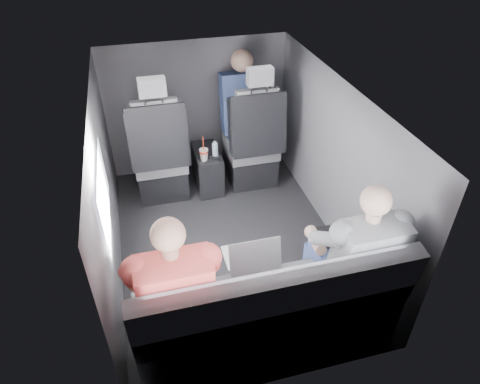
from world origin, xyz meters
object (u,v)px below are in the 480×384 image
object	(u,v)px
laptop_white	(175,264)
passenger_front_right	(242,104)
front_seat_left	(160,160)
passenger_rear_right	(353,255)
soda_cup	(204,154)
rear_bench	(268,318)
center_console	(208,169)
passenger_rear_left	(174,289)
front_seat_right	(252,148)
laptop_black	(345,235)
water_bottle	(215,150)
laptop_silver	(251,255)

from	to	relation	value
laptop_white	passenger_front_right	world-z (taller)	passenger_front_right
front_seat_left	passenger_rear_right	xyz separation A→B (m)	(1.03, -1.81, 0.22)
soda_cup	passenger_rear_right	size ratio (longest dim) A/B	0.21
rear_bench	center_console	bearing A→B (deg)	90.00
center_console	passenger_rear_left	world-z (taller)	passenger_rear_left
front_seat_right	passenger_rear_left	size ratio (longest dim) A/B	1.04
front_seat_left	laptop_white	xyz separation A→B (m)	(-0.06, -1.61, 0.23)
laptop_white	laptop_black	xyz separation A→B (m)	(1.12, -0.02, -0.00)
front_seat_right	center_console	distance (m)	0.49
front_seat_left	laptop_black	bearing A→B (deg)	-56.92
soda_cup	passenger_rear_left	size ratio (longest dim) A/B	0.21
soda_cup	passenger_rear_left	distance (m)	1.78
rear_bench	passenger_rear_right	xyz separation A→B (m)	(0.58, 0.10, 0.32)
laptop_white	passenger_front_right	distance (m)	2.08
rear_bench	laptop_black	bearing A→B (deg)	23.84
passenger_rear_left	passenger_front_right	size ratio (longest dim) A/B	1.43
water_bottle	passenger_rear_right	bearing A→B (deg)	-73.61
center_console	passenger_rear_right	bearing A→B (deg)	-72.60
water_bottle	passenger_rear_right	size ratio (longest dim) A/B	0.13
laptop_white	water_bottle	bearing A→B (deg)	69.71
center_console	soda_cup	world-z (taller)	soda_cup
water_bottle	laptop_black	distance (m)	1.67
front_seat_right	laptop_black	size ratio (longest dim) A/B	4.09
front_seat_left	passenger_rear_left	bearing A→B (deg)	-92.87
rear_bench	laptop_white	xyz separation A→B (m)	(-0.51, 0.29, 0.32)
passenger_rear_right	passenger_front_right	bearing A→B (deg)	94.65
center_console	passenger_rear_right	world-z (taller)	passenger_rear_right
passenger_rear_right	passenger_front_right	distance (m)	2.08
front_seat_left	rear_bench	distance (m)	1.96
rear_bench	laptop_black	distance (m)	0.74
water_bottle	laptop_silver	world-z (taller)	laptop_silver
center_console	soda_cup	bearing A→B (deg)	-109.84
center_console	passenger_front_right	size ratio (longest dim) A/B	0.56
rear_bench	laptop_white	world-z (taller)	rear_bench
passenger_rear_right	passenger_front_right	size ratio (longest dim) A/B	1.41
laptop_silver	soda_cup	bearing A→B (deg)	90.35
laptop_white	passenger_rear_left	world-z (taller)	passenger_rear_left
water_bottle	laptop_silver	size ratio (longest dim) A/B	0.48
laptop_silver	passenger_front_right	distance (m)	1.97
front_seat_left	center_console	bearing A→B (deg)	5.07
laptop_silver	water_bottle	bearing A→B (deg)	86.19
center_console	laptop_silver	xyz separation A→B (m)	(-0.04, -1.70, 0.43)
rear_bench	soda_cup	world-z (taller)	rear_bench
water_bottle	passenger_rear_left	world-z (taller)	passenger_rear_left
water_bottle	passenger_front_right	xyz separation A→B (m)	(0.35, 0.32, 0.29)
passenger_rear_left	front_seat_left	bearing A→B (deg)	87.13
center_console	passenger_rear_left	xyz separation A→B (m)	(-0.54, -1.85, 0.43)
front_seat_right	passenger_rear_right	world-z (taller)	front_seat_right
center_console	passenger_rear_left	distance (m)	1.97
front_seat_left	passenger_rear_right	size ratio (longest dim) A/B	1.04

